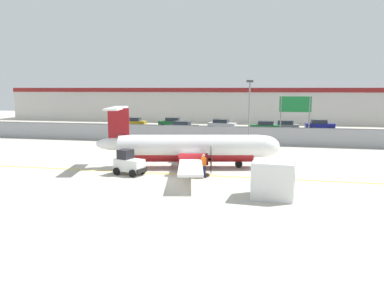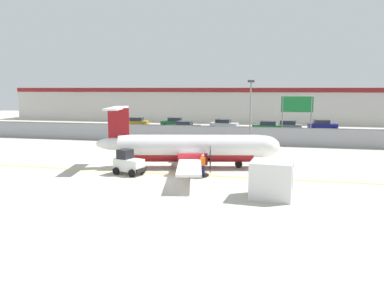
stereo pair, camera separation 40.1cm
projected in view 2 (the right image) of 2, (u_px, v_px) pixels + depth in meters
The scene contains 20 objects.
ground_plane at pixel (183, 174), 28.13m from camera, with size 140.00×140.00×0.01m.
perimeter_fence at pixel (215, 134), 43.43m from camera, with size 98.00×0.10×2.10m.
parking_lot_strip at pixel (227, 132), 54.70m from camera, with size 98.00×17.00×0.12m.
background_building at pixel (239, 105), 72.09m from camera, with size 91.00×8.10×6.50m.
commuter_airplane at pixel (193, 148), 30.39m from camera, with size 14.92×15.99×4.92m.
baggage_tug at pixel (128, 163), 28.12m from camera, with size 2.55×1.94×1.88m.
ground_crew_worker at pixel (203, 164), 27.21m from camera, with size 0.48×0.48×1.70m.
cargo_container at pixel (271, 180), 22.00m from camera, with size 2.58×2.22×2.20m.
traffic_cone_near_left at pixel (195, 165), 30.02m from camera, with size 0.36×0.36×0.64m.
traffic_cone_near_right at pixel (129, 168), 28.88m from camera, with size 0.36×0.36×0.64m.
traffic_cone_far_left at pixel (204, 160), 32.11m from camera, with size 0.36×0.36×0.64m.
parked_car_0 at pixel (136, 122), 61.24m from camera, with size 4.32×2.26×1.58m.
parked_car_1 at pixel (174, 122), 61.14m from camera, with size 4.31×2.23×1.58m.
parked_car_2 at pixel (185, 127), 54.28m from camera, with size 4.34×2.31×1.58m.
parked_car_3 at pixel (224, 124), 57.69m from camera, with size 4.39×2.44×1.58m.
parked_car_4 at pixel (267, 127), 54.52m from camera, with size 4.27×2.15×1.58m.
parked_car_5 at pixel (287, 126), 55.30m from camera, with size 4.37×2.38×1.58m.
parked_car_6 at pixel (322, 125), 56.51m from camera, with size 4.31×2.23×1.58m.
apron_light_pole at pixel (250, 109), 39.28m from camera, with size 0.70×0.30×7.27m.
highway_sign at pixel (297, 108), 43.02m from camera, with size 3.60×0.14×5.50m.
Camera 2 is at (6.54, -24.70, 6.44)m, focal length 35.00 mm.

